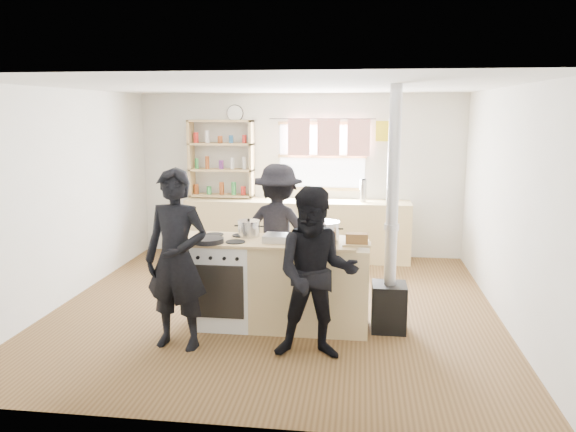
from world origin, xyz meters
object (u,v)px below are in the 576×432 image
object	(u,v)px
flue_heater	(390,269)
person_near_left	(177,260)
stockpot_counter	(324,232)
skillet_greens	(208,240)
person_far	(278,231)
person_near_right	(316,274)
cooking_island	(281,283)
roast_tray	(281,238)
bread_board	(357,240)
thermos	(363,191)
stockpot_stove	(249,228)

from	to	relation	value
flue_heater	person_near_left	xyz separation A→B (m)	(-2.03, -0.67, 0.21)
stockpot_counter	skillet_greens	bearing A→B (deg)	-170.84
person_near_left	person_far	xyz separation A→B (m)	(0.73, 1.61, -0.05)
person_near_left	person_near_right	distance (m)	1.33
skillet_greens	stockpot_counter	distance (m)	1.17
cooking_island	roast_tray	world-z (taller)	roast_tray
stockpot_counter	flue_heater	distance (m)	0.78
cooking_island	person_near_left	xyz separation A→B (m)	(-0.90, -0.63, 0.40)
flue_heater	person_near_right	world-z (taller)	flue_heater
stockpot_counter	bread_board	distance (m)	0.35
thermos	person_near_left	bearing A→B (deg)	-117.16
roast_tray	bread_board	size ratio (longest dim) A/B	1.25
thermos	stockpot_stove	size ratio (longest dim) A/B	1.38
flue_heater	skillet_greens	bearing A→B (deg)	-172.60
cooking_island	person_near_right	distance (m)	0.89
roast_tray	person_near_left	distance (m)	1.08
cooking_island	person_near_right	bearing A→B (deg)	-59.14
person_far	bread_board	bearing A→B (deg)	143.35
thermos	stockpot_counter	size ratio (longest dim) A/B	1.02
cooking_island	stockpot_stove	bearing A→B (deg)	158.79
person_near_right	person_far	xyz separation A→B (m)	(-0.59, 1.69, 0.02)
flue_heater	person_far	bearing A→B (deg)	143.72
stockpot_counter	person_far	size ratio (longest dim) A/B	0.20
cooking_island	stockpot_stove	distance (m)	0.67
person_near_left	bread_board	bearing A→B (deg)	25.10
skillet_greens	person_near_right	size ratio (longest dim) A/B	0.28
thermos	person_far	distance (m)	2.07
roast_tray	bread_board	bearing A→B (deg)	-4.14
roast_tray	stockpot_counter	distance (m)	0.44
person_near_right	stockpot_stove	bearing A→B (deg)	129.74
roast_tray	bread_board	world-z (taller)	bread_board
person_near_left	stockpot_counter	bearing A→B (deg)	32.52
skillet_greens	person_near_right	xyz separation A→B (m)	(1.13, -0.50, -0.16)
stockpot_counter	person_far	bearing A→B (deg)	121.53
stockpot_stove	stockpot_counter	xyz separation A→B (m)	(0.81, -0.16, 0.02)
stockpot_stove	bread_board	distance (m)	1.17
skillet_greens	person_near_left	distance (m)	0.48
cooking_island	bread_board	world-z (taller)	bread_board
cooking_island	flue_heater	size ratio (longest dim) A/B	0.79
stockpot_stove	cooking_island	bearing A→B (deg)	-21.21
bread_board	stockpot_counter	bearing A→B (deg)	163.82
stockpot_stove	flue_heater	size ratio (longest dim) A/B	0.10
skillet_greens	person_far	bearing A→B (deg)	65.50
bread_board	person_near_right	distance (m)	0.71
thermos	roast_tray	size ratio (longest dim) A/B	0.93
cooking_island	skillet_greens	distance (m)	0.89
flue_heater	person_near_right	xyz separation A→B (m)	(-0.70, -0.74, 0.14)
stockpot_counter	person_near_left	distance (m)	1.49
skillet_greens	flue_heater	bearing A→B (deg)	7.40
stockpot_counter	bread_board	bearing A→B (deg)	-16.18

